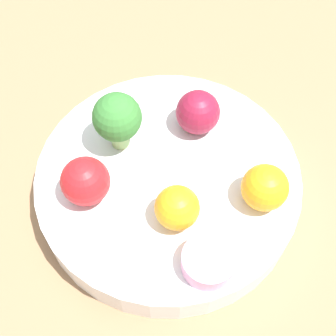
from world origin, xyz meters
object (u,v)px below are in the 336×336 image
at_px(orange_back, 177,208).
at_px(bowl, 168,183).
at_px(apple_green, 85,181).
at_px(orange_front, 266,185).
at_px(broccoli, 117,118).
at_px(apple_red, 198,112).
at_px(small_cup, 208,262).

bearing_deg(orange_back, bowl, 117.47).
bearing_deg(apple_green, orange_front, 16.94).
bearing_deg(broccoli, apple_red, 33.47).
relative_size(apple_red, orange_front, 1.03).
bearing_deg(bowl, apple_green, -145.31).
relative_size(apple_green, small_cup, 0.98).
bearing_deg(orange_back, apple_red, 96.41).
height_order(apple_red, apple_green, same).
xyz_separation_m(broccoli, apple_red, (0.07, 0.05, -0.02)).
height_order(orange_front, small_cup, orange_front).
height_order(orange_front, orange_back, orange_front).
relative_size(broccoli, orange_front, 1.50).
bearing_deg(bowl, orange_back, -62.53).
xyz_separation_m(apple_red, apple_green, (-0.08, -0.11, 0.00)).
relative_size(bowl, orange_front, 5.97).
bearing_deg(small_cup, apple_red, 109.67).
bearing_deg(small_cup, orange_front, 69.67).
bearing_deg(broccoli, bowl, -19.32).
height_order(apple_green, small_cup, apple_green).
xyz_separation_m(bowl, apple_red, (0.01, 0.07, 0.04)).
height_order(broccoli, apple_red, broccoli).
bearing_deg(apple_red, bowl, -99.18).
bearing_deg(small_cup, orange_back, 137.85).
bearing_deg(orange_back, broccoli, 141.46).
bearing_deg(orange_back, orange_front, 33.78).
xyz_separation_m(broccoli, orange_front, (0.15, -0.02, -0.02)).
relative_size(apple_red, small_cup, 0.97).
distance_m(broccoli, orange_back, 0.10).
height_order(apple_red, orange_back, apple_red).
height_order(broccoli, small_cup, broccoli).
xyz_separation_m(apple_green, small_cup, (0.13, -0.03, -0.01)).
relative_size(orange_back, small_cup, 0.88).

